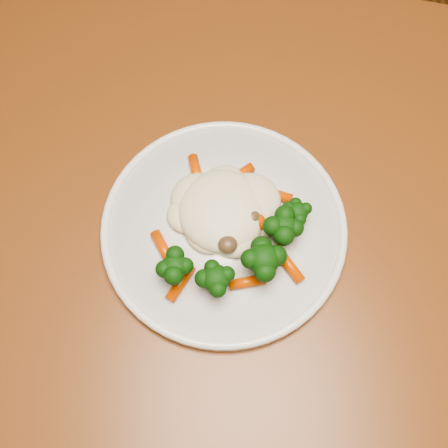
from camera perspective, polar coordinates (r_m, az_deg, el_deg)
name	(u,v)px	position (r m, az deg, el deg)	size (l,w,h in m)	color
dining_table	(218,262)	(0.74, -0.60, -3.92)	(1.44, 1.17, 0.75)	brown
plate	(224,229)	(0.65, 0.00, -0.47)	(0.28, 0.28, 0.01)	white
meal	(233,228)	(0.62, 0.94, -0.37)	(0.18, 0.19, 0.05)	#FCF2C9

